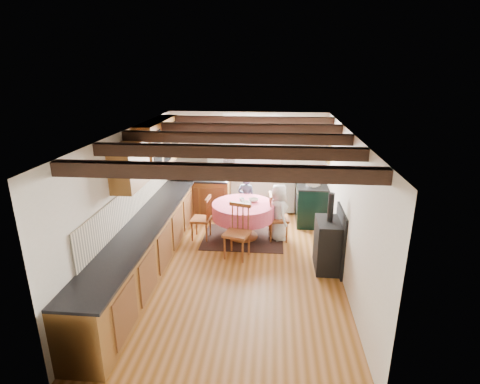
# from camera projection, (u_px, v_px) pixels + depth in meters

# --- Properties ---
(floor) EXTENTS (3.60, 5.50, 0.00)m
(floor) POSITION_uv_depth(u_px,v_px,m) (236.00, 268.00, 6.63)
(floor) COLOR #AB6E3A
(floor) RESTS_ON ground
(ceiling) EXTENTS (3.60, 5.50, 0.00)m
(ceiling) POSITION_uv_depth(u_px,v_px,m) (235.00, 132.00, 5.87)
(ceiling) COLOR white
(ceiling) RESTS_ON ground
(wall_back) EXTENTS (3.60, 0.00, 2.40)m
(wall_back) POSITION_uv_depth(u_px,v_px,m) (248.00, 164.00, 8.85)
(wall_back) COLOR silver
(wall_back) RESTS_ON ground
(wall_front) EXTENTS (3.60, 0.00, 2.40)m
(wall_front) POSITION_uv_depth(u_px,v_px,m) (207.00, 303.00, 3.65)
(wall_front) COLOR silver
(wall_front) RESTS_ON ground
(wall_left) EXTENTS (0.00, 5.50, 2.40)m
(wall_left) POSITION_uv_depth(u_px,v_px,m) (130.00, 201.00, 6.40)
(wall_left) COLOR silver
(wall_left) RESTS_ON ground
(wall_right) EXTENTS (0.00, 5.50, 2.40)m
(wall_right) POSITION_uv_depth(u_px,v_px,m) (346.00, 208.00, 6.09)
(wall_right) COLOR silver
(wall_right) RESTS_ON ground
(beam_a) EXTENTS (3.60, 0.16, 0.16)m
(beam_a) POSITION_uv_depth(u_px,v_px,m) (216.00, 172.00, 4.01)
(beam_a) COLOR black
(beam_a) RESTS_ON ceiling
(beam_b) EXTENTS (3.60, 0.16, 0.16)m
(beam_b) POSITION_uv_depth(u_px,v_px,m) (228.00, 152.00, 4.95)
(beam_b) COLOR black
(beam_b) RESTS_ON ceiling
(beam_c) EXTENTS (3.60, 0.16, 0.16)m
(beam_c) POSITION_uv_depth(u_px,v_px,m) (235.00, 138.00, 5.90)
(beam_c) COLOR black
(beam_c) RESTS_ON ceiling
(beam_d) EXTENTS (3.60, 0.16, 0.16)m
(beam_d) POSITION_uv_depth(u_px,v_px,m) (241.00, 128.00, 6.84)
(beam_d) COLOR black
(beam_d) RESTS_ON ceiling
(beam_e) EXTENTS (3.60, 0.16, 0.16)m
(beam_e) POSITION_uv_depth(u_px,v_px,m) (245.00, 120.00, 7.78)
(beam_e) COLOR black
(beam_e) RESTS_ON ceiling
(splash_left) EXTENTS (0.02, 4.50, 0.55)m
(splash_left) POSITION_uv_depth(u_px,v_px,m) (138.00, 195.00, 6.69)
(splash_left) COLOR beige
(splash_left) RESTS_ON wall_left
(splash_back) EXTENTS (1.40, 0.02, 0.55)m
(splash_back) POSITION_uv_depth(u_px,v_px,m) (205.00, 163.00, 8.91)
(splash_back) COLOR beige
(splash_back) RESTS_ON wall_back
(base_cabinet_left) EXTENTS (0.60, 5.30, 0.88)m
(base_cabinet_left) POSITION_uv_depth(u_px,v_px,m) (151.00, 242.00, 6.62)
(base_cabinet_left) COLOR brown
(base_cabinet_left) RESTS_ON floor
(base_cabinet_back) EXTENTS (1.30, 0.60, 0.88)m
(base_cabinet_back) POSITION_uv_depth(u_px,v_px,m) (202.00, 197.00, 8.89)
(base_cabinet_back) COLOR brown
(base_cabinet_back) RESTS_ON floor
(worktop_left) EXTENTS (0.64, 5.30, 0.04)m
(worktop_left) POSITION_uv_depth(u_px,v_px,m) (150.00, 218.00, 6.47)
(worktop_left) COLOR black
(worktop_left) RESTS_ON base_cabinet_left
(worktop_back) EXTENTS (1.30, 0.64, 0.04)m
(worktop_back) POSITION_uv_depth(u_px,v_px,m) (201.00, 179.00, 8.73)
(worktop_back) COLOR black
(worktop_back) RESTS_ON base_cabinet_back
(wall_cabinet_glass) EXTENTS (0.34, 1.80, 0.90)m
(wall_cabinet_glass) POSITION_uv_depth(u_px,v_px,m) (158.00, 144.00, 7.28)
(wall_cabinet_glass) COLOR brown
(wall_cabinet_glass) RESTS_ON wall_left
(wall_cabinet_solid) EXTENTS (0.34, 0.90, 0.70)m
(wall_cabinet_solid) POSITION_uv_depth(u_px,v_px,m) (130.00, 166.00, 5.88)
(wall_cabinet_solid) COLOR brown
(wall_cabinet_solid) RESTS_ON wall_left
(window_frame) EXTENTS (1.34, 0.03, 1.54)m
(window_frame) POSITION_uv_depth(u_px,v_px,m) (252.00, 147.00, 8.70)
(window_frame) COLOR white
(window_frame) RESTS_ON wall_back
(window_pane) EXTENTS (1.20, 0.01, 1.40)m
(window_pane) POSITION_uv_depth(u_px,v_px,m) (252.00, 147.00, 8.70)
(window_pane) COLOR white
(window_pane) RESTS_ON wall_back
(curtain_left) EXTENTS (0.35, 0.10, 2.10)m
(curtain_left) POSITION_uv_depth(u_px,v_px,m) (215.00, 168.00, 8.85)
(curtain_left) COLOR #B3C1AD
(curtain_left) RESTS_ON wall_back
(curtain_right) EXTENTS (0.35, 0.10, 2.10)m
(curtain_right) POSITION_uv_depth(u_px,v_px,m) (288.00, 170.00, 8.70)
(curtain_right) COLOR #B3C1AD
(curtain_right) RESTS_ON wall_back
(curtain_rod) EXTENTS (2.00, 0.03, 0.03)m
(curtain_rod) POSITION_uv_depth(u_px,v_px,m) (252.00, 121.00, 8.42)
(curtain_rod) COLOR black
(curtain_rod) RESTS_ON wall_back
(wall_picture) EXTENTS (0.04, 0.50, 0.60)m
(wall_picture) POSITION_uv_depth(u_px,v_px,m) (328.00, 148.00, 8.11)
(wall_picture) COLOR gold
(wall_picture) RESTS_ON wall_right
(wall_plate) EXTENTS (0.30, 0.02, 0.30)m
(wall_plate) POSITION_uv_depth(u_px,v_px,m) (294.00, 144.00, 8.57)
(wall_plate) COLOR silver
(wall_plate) RESTS_ON wall_back
(rug) EXTENTS (1.64, 1.27, 0.01)m
(rug) POSITION_uv_depth(u_px,v_px,m) (243.00, 238.00, 7.80)
(rug) COLOR #351E17
(rug) RESTS_ON floor
(dining_table) EXTENTS (1.26, 1.26, 0.76)m
(dining_table) POSITION_uv_depth(u_px,v_px,m) (243.00, 221.00, 7.68)
(dining_table) COLOR pink
(dining_table) RESTS_ON floor
(chair_near) EXTENTS (0.54, 0.56, 1.02)m
(chair_near) POSITION_uv_depth(u_px,v_px,m) (237.00, 232.00, 6.87)
(chair_near) COLOR #964D27
(chair_near) RESTS_ON floor
(chair_left) EXTENTS (0.44, 0.42, 0.91)m
(chair_left) POSITION_uv_depth(u_px,v_px,m) (201.00, 218.00, 7.65)
(chair_left) COLOR #964D27
(chair_left) RESTS_ON floor
(chair_right) EXTENTS (0.48, 0.46, 0.98)m
(chair_right) POSITION_uv_depth(u_px,v_px,m) (278.00, 217.00, 7.60)
(chair_right) COLOR #964D27
(chair_right) RESTS_ON floor
(aga_range) EXTENTS (0.65, 1.01, 0.93)m
(aga_range) POSITION_uv_depth(u_px,v_px,m) (311.00, 202.00, 8.48)
(aga_range) COLOR black
(aga_range) RESTS_ON floor
(cast_iron_stove) EXTENTS (0.42, 0.69, 1.39)m
(cast_iron_stove) POSITION_uv_depth(u_px,v_px,m) (329.00, 232.00, 6.43)
(cast_iron_stove) COLOR black
(cast_iron_stove) RESTS_ON floor
(child_far) EXTENTS (0.47, 0.38, 1.13)m
(child_far) POSITION_uv_depth(u_px,v_px,m) (246.00, 199.00, 8.39)
(child_far) COLOR #444F6A
(child_far) RESTS_ON floor
(child_right) EXTENTS (0.54, 0.66, 1.17)m
(child_right) POSITION_uv_depth(u_px,v_px,m) (278.00, 212.00, 7.58)
(child_right) COLOR silver
(child_right) RESTS_ON floor
(bowl_a) EXTENTS (0.28, 0.28, 0.05)m
(bowl_a) POSITION_uv_depth(u_px,v_px,m) (245.00, 203.00, 7.53)
(bowl_a) COLOR silver
(bowl_a) RESTS_ON dining_table
(bowl_b) EXTENTS (0.25, 0.25, 0.06)m
(bowl_b) POSITION_uv_depth(u_px,v_px,m) (254.00, 200.00, 7.66)
(bowl_b) COLOR silver
(bowl_b) RESTS_ON dining_table
(cup) EXTENTS (0.14, 0.14, 0.10)m
(cup) POSITION_uv_depth(u_px,v_px,m) (242.00, 200.00, 7.59)
(cup) COLOR silver
(cup) RESTS_ON dining_table
(canister_tall) EXTENTS (0.13, 0.13, 0.23)m
(canister_tall) POSITION_uv_depth(u_px,v_px,m) (188.00, 173.00, 8.69)
(canister_tall) COLOR #262628
(canister_tall) RESTS_ON worktop_back
(canister_wide) EXTENTS (0.16, 0.16, 0.18)m
(canister_wide) POSITION_uv_depth(u_px,v_px,m) (203.00, 174.00, 8.69)
(canister_wide) COLOR #262628
(canister_wide) RESTS_ON worktop_back
(canister_slim) EXTENTS (0.11, 0.11, 0.30)m
(canister_slim) POSITION_uv_depth(u_px,v_px,m) (212.00, 172.00, 8.62)
(canister_slim) COLOR #262628
(canister_slim) RESTS_ON worktop_back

